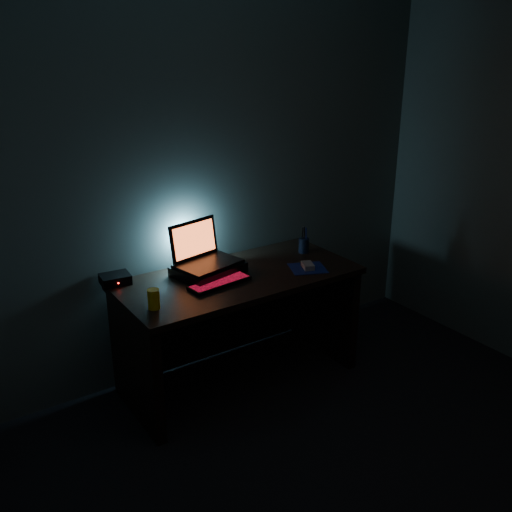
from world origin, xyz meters
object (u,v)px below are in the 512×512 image
Objects in this scene: keyboard at (220,283)px; router at (115,279)px; mouse at (308,266)px; juice_glass at (154,299)px; laptop at (202,254)px; pen_cup at (304,245)px.

router reaches higher than keyboard.
keyboard is 3.78× the size of mouse.
juice_glass is 0.45m from router.
juice_glass is at bearing -177.09° from keyboard.
keyboard is 3.60× the size of juice_glass.
keyboard is (-0.02, -0.23, -0.11)m from laptop.
mouse is (0.58, -0.32, -0.10)m from laptop.
mouse is at bearing -15.14° from keyboard.
juice_glass is at bearing -168.99° from pen_cup.
pen_cup is at bearing 79.61° from mouse.
mouse is 0.58× the size of router.
pen_cup is at bearing 5.25° from keyboard.
mouse is at bearing -123.22° from pen_cup.
pen_cup is at bearing 11.01° from juice_glass.
laptop is 2.33× the size of router.
router is at bearing -179.53° from mouse.
laptop reaches higher than keyboard.
pen_cup is 1.24m from juice_glass.
laptop is at bearing -8.32° from router.
pen_cup is at bearing -18.36° from laptop.
keyboard is at bearing 9.54° from juice_glass.
pen_cup reaches higher than mouse.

